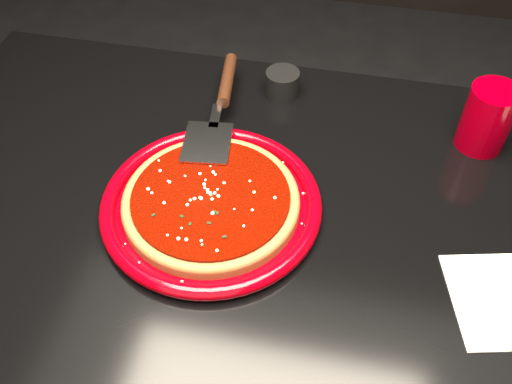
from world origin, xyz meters
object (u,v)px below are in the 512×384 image
table (261,353)px  plate (211,204)px  ramekin (282,83)px  pizza_server (219,107)px  cup (487,118)px

table → plate: bearing=163.8°
table → ramekin: bearing=95.3°
table → pizza_server: 0.48m
table → cup: (0.31, 0.25, 0.43)m
table → cup: size_ratio=11.12×
cup → plate: bearing=-149.7°
table → plate: (-0.08, 0.02, 0.39)m
pizza_server → ramekin: (0.09, 0.11, -0.02)m
plate → pizza_server: bearing=100.3°
plate → ramekin: (0.05, 0.29, 0.01)m
ramekin → cup: bearing=-10.4°
ramekin → plate: bearing=-100.4°
table → ramekin: 0.51m
plate → cup: bearing=30.3°
table → ramekin: size_ratio=20.21×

